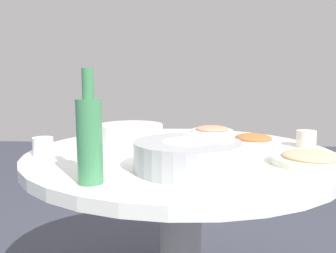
{
  "coord_description": "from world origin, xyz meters",
  "views": [
    {
      "loc": [
        1.27,
        0.06,
        1.02
      ],
      "look_at": [
        0.03,
        -0.05,
        0.84
      ],
      "focal_mm": 37.97,
      "sensor_mm": 36.0,
      "label": 1
    }
  ],
  "objects_px": {
    "round_dining_table": "(181,192)",
    "dish_shrimp": "(212,130)",
    "green_bottle": "(90,138)",
    "tea_cup_far": "(43,146)",
    "soup_bowl": "(131,134)",
    "dish_noodles": "(310,159)",
    "dish_stirfry": "(253,140)",
    "tea_cup_near": "(306,139)",
    "rice_bowl": "(188,155)"
  },
  "relations": [
    {
      "from": "round_dining_table",
      "to": "dish_shrimp",
      "type": "relative_size",
      "value": 5.58
    },
    {
      "from": "round_dining_table",
      "to": "green_bottle",
      "type": "bearing_deg",
      "value": -27.22
    },
    {
      "from": "green_bottle",
      "to": "tea_cup_far",
      "type": "bearing_deg",
      "value": -139.0
    },
    {
      "from": "round_dining_table",
      "to": "dish_shrimp",
      "type": "bearing_deg",
      "value": 162.8
    },
    {
      "from": "round_dining_table",
      "to": "soup_bowl",
      "type": "bearing_deg",
      "value": -126.56
    },
    {
      "from": "soup_bowl",
      "to": "dish_noodles",
      "type": "bearing_deg",
      "value": 63.08
    },
    {
      "from": "dish_stirfry",
      "to": "round_dining_table",
      "type": "bearing_deg",
      "value": -63.51
    },
    {
      "from": "dish_noodles",
      "to": "tea_cup_far",
      "type": "xyz_separation_m",
      "value": [
        -0.05,
        -0.88,
        0.01
      ]
    },
    {
      "from": "dish_noodles",
      "to": "round_dining_table",
      "type": "bearing_deg",
      "value": -111.02
    },
    {
      "from": "green_bottle",
      "to": "tea_cup_near",
      "type": "bearing_deg",
      "value": 127.48
    },
    {
      "from": "dish_noodles",
      "to": "tea_cup_near",
      "type": "xyz_separation_m",
      "value": [
        -0.27,
        0.07,
        0.02
      ]
    },
    {
      "from": "tea_cup_near",
      "to": "tea_cup_far",
      "type": "relative_size",
      "value": 1.07
    },
    {
      "from": "rice_bowl",
      "to": "dish_noodles",
      "type": "bearing_deg",
      "value": 105.62
    },
    {
      "from": "green_bottle",
      "to": "dish_stirfry",
      "type": "bearing_deg",
      "value": 138.25
    },
    {
      "from": "dish_noodles",
      "to": "dish_stirfry",
      "type": "bearing_deg",
      "value": -156.17
    },
    {
      "from": "dish_stirfry",
      "to": "rice_bowl",
      "type": "bearing_deg",
      "value": -31.49
    },
    {
      "from": "dish_stirfry",
      "to": "tea_cup_far",
      "type": "relative_size",
      "value": 3.02
    },
    {
      "from": "round_dining_table",
      "to": "green_bottle",
      "type": "height_order",
      "value": "green_bottle"
    },
    {
      "from": "round_dining_table",
      "to": "rice_bowl",
      "type": "relative_size",
      "value": 3.52
    },
    {
      "from": "rice_bowl",
      "to": "tea_cup_near",
      "type": "bearing_deg",
      "value": 130.59
    },
    {
      "from": "dish_stirfry",
      "to": "tea_cup_far",
      "type": "xyz_separation_m",
      "value": [
        0.25,
        -0.75,
        0.01
      ]
    },
    {
      "from": "soup_bowl",
      "to": "tea_cup_far",
      "type": "bearing_deg",
      "value": -43.66
    },
    {
      "from": "soup_bowl",
      "to": "tea_cup_far",
      "type": "xyz_separation_m",
      "value": [
        0.27,
        -0.26,
        -0.0
      ]
    },
    {
      "from": "soup_bowl",
      "to": "dish_noodles",
      "type": "xyz_separation_m",
      "value": [
        0.32,
        0.63,
        -0.02
      ]
    },
    {
      "from": "round_dining_table",
      "to": "tea_cup_near",
      "type": "distance_m",
      "value": 0.53
    },
    {
      "from": "soup_bowl",
      "to": "tea_cup_near",
      "type": "distance_m",
      "value": 0.69
    },
    {
      "from": "dish_stirfry",
      "to": "tea_cup_near",
      "type": "height_order",
      "value": "tea_cup_near"
    },
    {
      "from": "dish_stirfry",
      "to": "tea_cup_far",
      "type": "bearing_deg",
      "value": -71.82
    },
    {
      "from": "round_dining_table",
      "to": "tea_cup_far",
      "type": "bearing_deg",
      "value": -77.15
    },
    {
      "from": "dish_shrimp",
      "to": "dish_stirfry",
      "type": "xyz_separation_m",
      "value": [
        0.27,
        0.15,
        0.0
      ]
    },
    {
      "from": "rice_bowl",
      "to": "green_bottle",
      "type": "xyz_separation_m",
      "value": [
        0.15,
        -0.24,
        0.07
      ]
    },
    {
      "from": "soup_bowl",
      "to": "dish_stirfry",
      "type": "bearing_deg",
      "value": 87.5
    },
    {
      "from": "dish_shrimp",
      "to": "green_bottle",
      "type": "xyz_separation_m",
      "value": [
        0.82,
        -0.34,
        0.1
      ]
    },
    {
      "from": "dish_shrimp",
      "to": "green_bottle",
      "type": "relative_size",
      "value": 0.68
    },
    {
      "from": "soup_bowl",
      "to": "dish_stirfry",
      "type": "relative_size",
      "value": 1.26
    },
    {
      "from": "dish_shrimp",
      "to": "dish_stirfry",
      "type": "bearing_deg",
      "value": 29.53
    },
    {
      "from": "dish_shrimp",
      "to": "tea_cup_near",
      "type": "distance_m",
      "value": 0.46
    },
    {
      "from": "rice_bowl",
      "to": "tea_cup_far",
      "type": "relative_size",
      "value": 4.53
    },
    {
      "from": "dish_noodles",
      "to": "tea_cup_near",
      "type": "bearing_deg",
      "value": 166.59
    },
    {
      "from": "dish_noodles",
      "to": "tea_cup_near",
      "type": "distance_m",
      "value": 0.28
    },
    {
      "from": "dish_stirfry",
      "to": "tea_cup_near",
      "type": "distance_m",
      "value": 0.2
    },
    {
      "from": "round_dining_table",
      "to": "dish_noodles",
      "type": "relative_size",
      "value": 4.57
    },
    {
      "from": "dish_stirfry",
      "to": "tea_cup_near",
      "type": "xyz_separation_m",
      "value": [
        0.02,
        0.2,
        0.01
      ]
    },
    {
      "from": "dish_stirfry",
      "to": "green_bottle",
      "type": "relative_size",
      "value": 0.72
    },
    {
      "from": "rice_bowl",
      "to": "dish_stirfry",
      "type": "height_order",
      "value": "rice_bowl"
    },
    {
      "from": "dish_shrimp",
      "to": "green_bottle",
      "type": "distance_m",
      "value": 0.89
    },
    {
      "from": "dish_noodles",
      "to": "tea_cup_far",
      "type": "distance_m",
      "value": 0.89
    },
    {
      "from": "round_dining_table",
      "to": "dish_shrimp",
      "type": "xyz_separation_m",
      "value": [
        -0.41,
        0.13,
        0.17
      ]
    },
    {
      "from": "green_bottle",
      "to": "tea_cup_far",
      "type": "height_order",
      "value": "green_bottle"
    },
    {
      "from": "green_bottle",
      "to": "tea_cup_near",
      "type": "distance_m",
      "value": 0.87
    }
  ]
}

